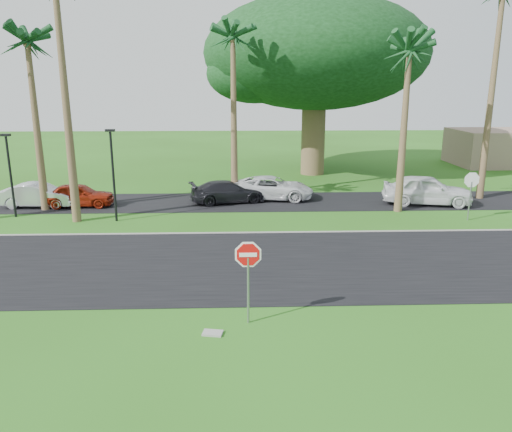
{
  "coord_description": "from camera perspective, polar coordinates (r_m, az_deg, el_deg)",
  "views": [
    {
      "loc": [
        0.25,
        -16.31,
        6.73
      ],
      "look_at": [
        0.92,
        2.39,
        1.8
      ],
      "focal_mm": 35.0,
      "sensor_mm": 36.0,
      "label": 1
    }
  ],
  "objects": [
    {
      "name": "car_pickup",
      "position": [
        30.43,
        18.96,
        2.82
      ],
      "size": [
        5.29,
        2.97,
        1.7
      ],
      "primitive_type": "imported",
      "rotation": [
        0.0,
        0.0,
        1.37
      ],
      "color": "silver",
      "rests_on": "ground"
    },
    {
      "name": "car_dark",
      "position": [
        29.32,
        -3.23,
        2.75
      ],
      "size": [
        4.72,
        2.83,
        1.28
      ],
      "primitive_type": "imported",
      "rotation": [
        0.0,
        0.0,
        1.82
      ],
      "color": "black",
      "rests_on": "ground"
    },
    {
      "name": "ground",
      "position": [
        17.65,
        -2.72,
        -7.68
      ],
      "size": [
        120.0,
        120.0,
        0.0
      ],
      "primitive_type": "plane",
      "color": "#265314",
      "rests_on": "ground"
    },
    {
      "name": "car_silver",
      "position": [
        30.76,
        -23.59,
        2.17
      ],
      "size": [
        4.17,
        1.58,
        1.36
      ],
      "primitive_type": "imported",
      "rotation": [
        0.0,
        0.0,
        1.53
      ],
      "color": "silver",
      "rests_on": "ground"
    },
    {
      "name": "car_minivan",
      "position": [
        30.17,
        1.86,
        3.2
      ],
      "size": [
        5.19,
        2.91,
        1.37
      ],
      "primitive_type": "imported",
      "rotation": [
        0.0,
        0.0,
        1.44
      ],
      "color": "silver",
      "rests_on": "ground"
    },
    {
      "name": "canopy_tree",
      "position": [
        38.8,
        6.82,
        17.95
      ],
      "size": [
        16.5,
        16.5,
        13.12
      ],
      "color": "brown",
      "rests_on": "ground"
    },
    {
      "name": "palm_left_mid",
      "position": [
        29.41,
        -24.65,
        17.29
      ],
      "size": [
        5.0,
        5.0,
        10.0
      ],
      "color": "brown",
      "rests_on": "ground"
    },
    {
      "name": "road",
      "position": [
        19.51,
        -2.66,
        -5.41
      ],
      "size": [
        120.0,
        8.0,
        0.02
      ],
      "primitive_type": "cube",
      "color": "black",
      "rests_on": "ground"
    },
    {
      "name": "parking_strip",
      "position": [
        29.58,
        -2.47,
        1.62
      ],
      "size": [
        120.0,
        5.0,
        0.02
      ],
      "primitive_type": "cube",
      "color": "black",
      "rests_on": "ground"
    },
    {
      "name": "stop_sign_far",
      "position": [
        27.45,
        23.38,
        3.14
      ],
      "size": [
        1.05,
        0.07,
        2.62
      ],
      "rotation": [
        0.0,
        0.0,
        3.14
      ],
      "color": "gray",
      "rests_on": "ground"
    },
    {
      "name": "curb",
      "position": [
        23.34,
        -2.57,
        -1.93
      ],
      "size": [
        120.0,
        0.12,
        0.06
      ],
      "primitive_type": "cube",
      "color": "gray",
      "rests_on": "ground"
    },
    {
      "name": "streetlight_left",
      "position": [
        28.67,
        -26.3,
        4.75
      ],
      "size": [
        0.45,
        0.25,
        4.34
      ],
      "color": "black",
      "rests_on": "ground"
    },
    {
      "name": "stop_sign_near",
      "position": [
        14.21,
        -0.91,
        -5.66
      ],
      "size": [
        1.05,
        0.07,
        2.62
      ],
      "color": "gray",
      "rests_on": "ground"
    },
    {
      "name": "utility_slab",
      "position": [
        14.33,
        -4.98,
        -13.18
      ],
      "size": [
        0.6,
        0.44,
        0.06
      ],
      "primitive_type": "cube",
      "rotation": [
        0.0,
        0.0,
        -0.18
      ],
      "color": "gray",
      "rests_on": "ground"
    },
    {
      "name": "palm_right_near",
      "position": [
        27.76,
        17.12,
        17.16
      ],
      "size": [
        5.0,
        5.0,
        9.5
      ],
      "color": "brown",
      "rests_on": "ground"
    },
    {
      "name": "car_red",
      "position": [
        30.04,
        -19.63,
        2.25
      ],
      "size": [
        3.97,
        1.73,
        1.33
      ],
      "primitive_type": "imported",
      "rotation": [
        0.0,
        0.0,
        1.61
      ],
      "color": "maroon",
      "rests_on": "ground"
    },
    {
      "name": "palm_center",
      "position": [
        30.41,
        -2.65,
        19.34
      ],
      "size": [
        5.0,
        5.0,
        10.5
      ],
      "color": "brown",
      "rests_on": "ground"
    },
    {
      "name": "streetlight_right",
      "position": [
        25.91,
        -16.04,
        5.13
      ],
      "size": [
        0.45,
        0.25,
        4.64
      ],
      "color": "black",
      "rests_on": "ground"
    }
  ]
}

